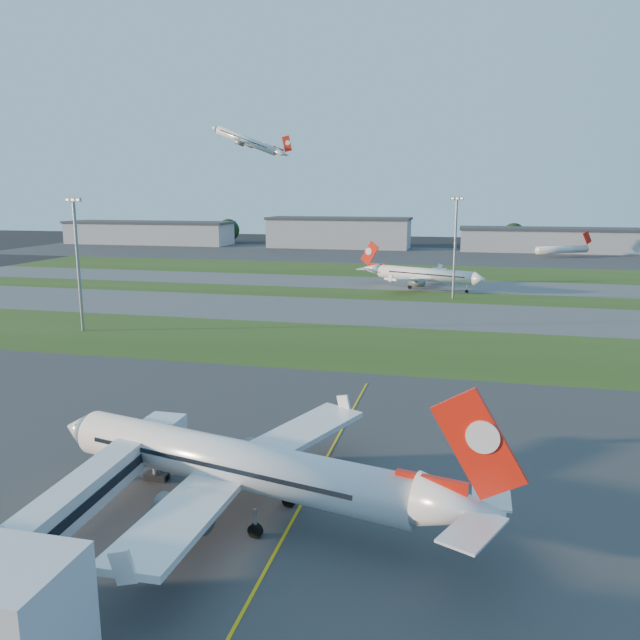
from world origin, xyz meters
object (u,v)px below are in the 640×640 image
(light_mast_west, at_px, (78,256))
(mini_jet_near, at_px, (562,249))
(airliner_parked, at_px, (238,465))
(airliner_taxiing, at_px, (424,275))
(jet_bridge, at_px, (83,492))
(light_mast_centre, at_px, (455,241))

(light_mast_west, bearing_deg, mini_jet_near, 57.62)
(airliner_parked, xyz_separation_m, mini_jet_near, (57.59, 238.46, -1.01))
(airliner_parked, xyz_separation_m, airliner_taxiing, (6.22, 132.22, -0.29))
(jet_bridge, relative_size, airliner_parked, 0.70)
(jet_bridge, relative_size, mini_jet_near, 1.08)
(jet_bridge, bearing_deg, airliner_parked, 33.74)
(airliner_taxiing, relative_size, light_mast_centre, 1.33)
(airliner_taxiing, xyz_separation_m, light_mast_west, (-61.46, -71.70, 10.82))
(jet_bridge, bearing_deg, mini_jet_near, 74.58)
(jet_bridge, height_order, light_mast_west, light_mast_west)
(jet_bridge, distance_m, airliner_taxiing, 139.88)
(mini_jet_near, relative_size, light_mast_west, 0.96)
(airliner_parked, bearing_deg, light_mast_west, 145.27)
(airliner_parked, distance_m, airliner_taxiing, 132.37)
(jet_bridge, height_order, airliner_parked, airliner_parked)
(light_mast_centre, bearing_deg, airliner_parked, -97.22)
(airliner_taxiing, bearing_deg, airliner_parked, 110.61)
(light_mast_centre, bearing_deg, airliner_taxiing, 118.56)
(airliner_parked, relative_size, light_mast_centre, 1.50)
(mini_jet_near, distance_m, light_mast_west, 211.00)
(airliner_parked, bearing_deg, light_mast_centre, 95.67)
(mini_jet_near, relative_size, light_mast_centre, 0.96)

